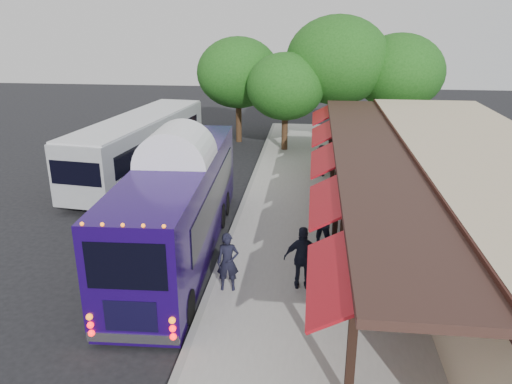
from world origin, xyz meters
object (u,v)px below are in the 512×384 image
at_px(sign_board, 365,275).
at_px(city_bus, 140,144).
at_px(coach_bus, 179,201).
at_px(ped_b, 323,220).
at_px(ped_c, 303,258).
at_px(ped_d, 322,161).
at_px(ped_a, 228,262).

bearing_deg(sign_board, city_bus, 153.52).
xyz_separation_m(coach_bus, sign_board, (5.93, -2.46, -1.05)).
height_order(coach_bus, city_bus, coach_bus).
xyz_separation_m(ped_b, ped_c, (-0.60, -2.90, 0.01)).
height_order(coach_bus, ped_b, coach_bus).
distance_m(city_bus, ped_d, 9.03).
relative_size(city_bus, ped_a, 6.57).
bearing_deg(city_bus, ped_a, -52.71).
height_order(coach_bus, sign_board, coach_bus).
distance_m(coach_bus, city_bus, 9.11).
relative_size(city_bus, ped_b, 6.03).
xyz_separation_m(city_bus, ped_d, (8.97, 0.63, -0.74)).
relative_size(ped_a, sign_board, 1.74).
distance_m(city_bus, sign_board, 14.62).
relative_size(coach_bus, ped_a, 6.35).
bearing_deg(ped_d, ped_b, 106.41).
height_order(city_bus, ped_c, city_bus).
relative_size(city_bus, ped_c, 5.99).
xyz_separation_m(ped_d, sign_board, (1.08, -11.21, -0.10)).
distance_m(city_bus, ped_a, 12.31).
distance_m(coach_bus, sign_board, 6.51).
xyz_separation_m(coach_bus, ped_c, (4.18, -2.17, -0.78)).
bearing_deg(ped_b, ped_a, 67.48).
bearing_deg(coach_bus, ped_c, -29.83).
bearing_deg(coach_bus, ped_a, -53.09).
bearing_deg(sign_board, ped_c, -169.19).
distance_m(city_bus, ped_b, 11.59).
bearing_deg(ped_a, city_bus, 112.94).
bearing_deg(ped_d, coach_bus, 77.94).
height_order(city_bus, sign_board, city_bus).
bearing_deg(ped_d, sign_board, 112.45).
distance_m(ped_b, sign_board, 3.39).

